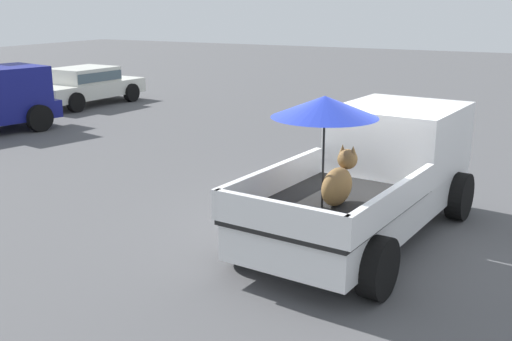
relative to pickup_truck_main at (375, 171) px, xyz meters
name	(u,v)px	position (x,y,z in m)	size (l,w,h in m)	color
ground_plane	(362,238)	(-0.40, 0.04, -0.99)	(80.00, 80.00, 0.00)	#4C4C4F
pickup_truck_main	(375,171)	(0.00, 0.00, 0.00)	(5.22, 2.68, 2.39)	black
parked_sedan_near	(86,84)	(7.62, 12.93, -0.25)	(4.41, 2.21, 1.33)	black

